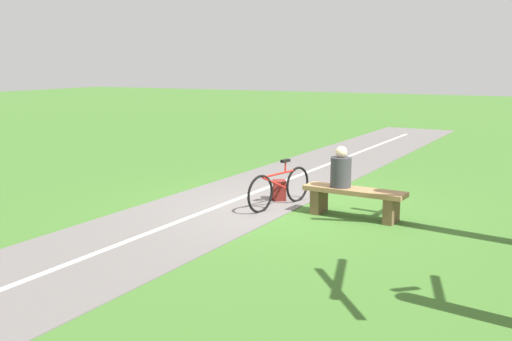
# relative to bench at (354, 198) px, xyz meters

# --- Properties ---
(ground_plane) EXTENTS (80.00, 80.00, 0.00)m
(ground_plane) POSITION_rel_bench_xyz_m (1.27, -0.08, -0.34)
(ground_plane) COLOR #3D6B28
(paved_path) EXTENTS (3.90, 36.07, 0.02)m
(paved_path) POSITION_rel_bench_xyz_m (2.51, 3.92, -0.33)
(paved_path) COLOR #66605E
(paved_path) RESTS_ON ground_plane
(path_centre_line) EXTENTS (1.28, 31.98, 0.00)m
(path_centre_line) POSITION_rel_bench_xyz_m (2.51, 3.92, -0.32)
(path_centre_line) COLOR silver
(path_centre_line) RESTS_ON paved_path
(bench) EXTENTS (1.75, 0.57, 0.49)m
(bench) POSITION_rel_bench_xyz_m (0.00, 0.00, 0.00)
(bench) COLOR #937047
(bench) RESTS_ON ground_plane
(person_seated) EXTENTS (0.37, 0.37, 0.69)m
(person_seated) POSITION_rel_bench_xyz_m (0.25, -0.02, 0.45)
(person_seated) COLOR #38383D
(person_seated) RESTS_ON bench
(bicycle) EXTENTS (0.44, 1.70, 0.85)m
(bicycle) POSITION_rel_bench_xyz_m (1.41, -0.09, 0.02)
(bicycle) COLOR black
(bicycle) RESTS_ON ground_plane
(backpack) EXTENTS (0.36, 0.36, 0.39)m
(backpack) POSITION_rel_bench_xyz_m (1.63, -0.56, -0.15)
(backpack) COLOR maroon
(backpack) RESTS_ON ground_plane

